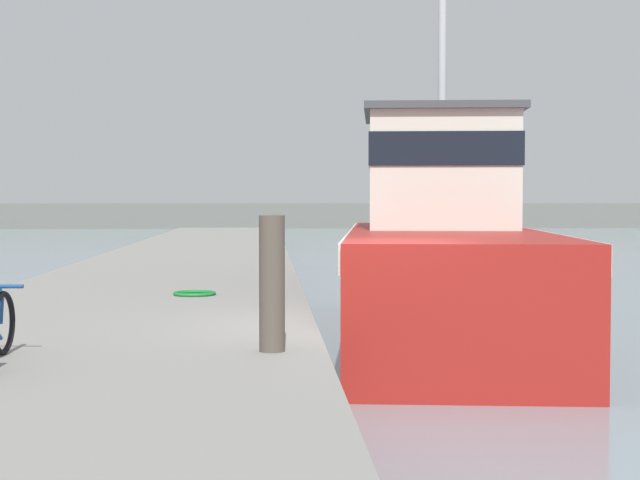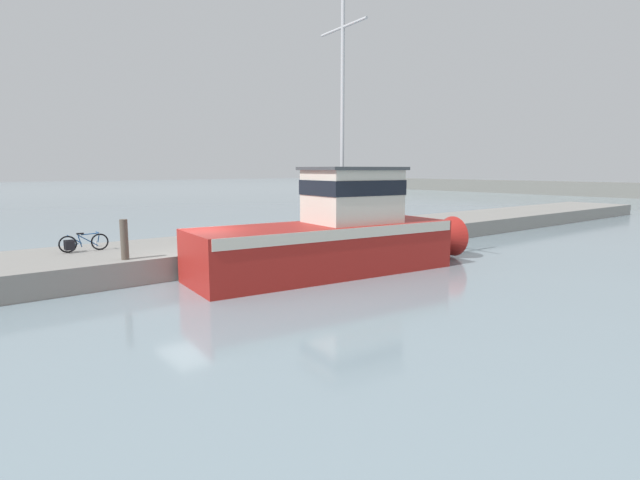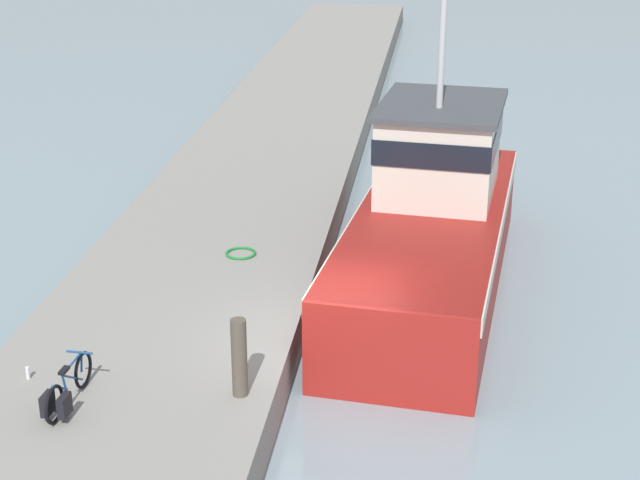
# 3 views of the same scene
# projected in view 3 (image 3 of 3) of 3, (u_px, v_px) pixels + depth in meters

# --- Properties ---
(ground_plane) EXTENTS (320.00, 320.00, 0.00)m
(ground_plane) POSITION_uv_depth(u_px,v_px,m) (330.00, 382.00, 17.92)
(ground_plane) COLOR gray
(dock_pier) EXTENTS (5.09, 80.00, 0.85)m
(dock_pier) POSITION_uv_depth(u_px,v_px,m) (158.00, 351.00, 18.15)
(dock_pier) COLOR gray
(dock_pier) RESTS_ON ground_plane
(fishing_boat_main) EXTENTS (4.19, 11.95, 10.47)m
(fishing_boat_main) POSITION_uv_depth(u_px,v_px,m) (433.00, 218.00, 21.65)
(fishing_boat_main) COLOR maroon
(fishing_boat_main) RESTS_ON ground_plane
(bicycle_touring) EXTENTS (0.49, 1.71, 0.69)m
(bicycle_touring) POSITION_uv_depth(u_px,v_px,m) (65.00, 392.00, 15.36)
(bicycle_touring) COLOR black
(bicycle_touring) RESTS_ON dock_pier
(mooring_post) EXTENTS (0.26, 0.26, 1.35)m
(mooring_post) POSITION_uv_depth(u_px,v_px,m) (239.00, 358.00, 15.64)
(mooring_post) COLOR #51473D
(mooring_post) RESTS_ON dock_pier
(hose_coil) EXTENTS (0.67, 0.67, 0.06)m
(hose_coil) POSITION_uv_depth(u_px,v_px,m) (241.00, 253.00, 21.31)
(hose_coil) COLOR #197A2D
(hose_coil) RESTS_ON dock_pier
(water_bottle_on_curb) EXTENTS (0.07, 0.07, 0.22)m
(water_bottle_on_curb) POSITION_uv_depth(u_px,v_px,m) (28.00, 373.00, 16.32)
(water_bottle_on_curb) COLOR silver
(water_bottle_on_curb) RESTS_ON dock_pier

